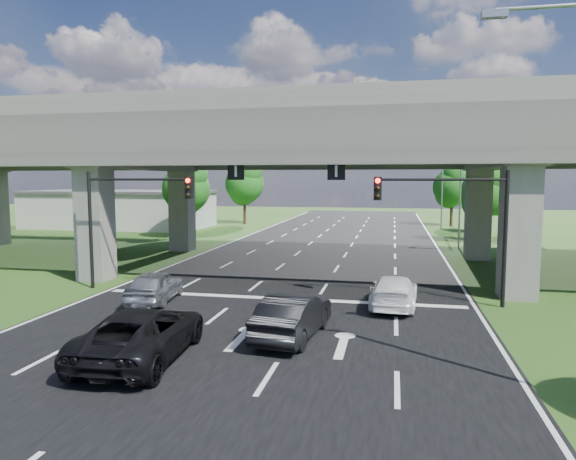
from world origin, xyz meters
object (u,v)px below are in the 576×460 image
(signal_right, at_px, (454,212))
(car_white, at_px, (394,291))
(car_silver, at_px, (155,286))
(car_dark, at_px, (293,316))
(signal_left, at_px, (128,208))
(streetlight_far, at_px, (456,176))
(car_trailing, at_px, (142,334))
(streetlight_beyond, at_px, (439,177))

(signal_right, xyz_separation_m, car_white, (-2.51, -0.94, -3.48))
(car_silver, distance_m, car_dark, 8.20)
(signal_right, height_order, signal_left, same)
(signal_right, relative_size, streetlight_far, 0.60)
(car_trailing, bearing_deg, car_dark, -147.88)
(signal_right, bearing_deg, car_white, -159.44)
(streetlight_beyond, relative_size, car_dark, 2.11)
(car_silver, height_order, car_dark, car_dark)
(car_silver, relative_size, car_trailing, 0.74)
(signal_right, height_order, streetlight_far, streetlight_far)
(streetlight_beyond, bearing_deg, signal_right, -93.61)
(car_dark, bearing_deg, signal_left, -25.58)
(streetlight_far, bearing_deg, car_trailing, -113.16)
(signal_left, bearing_deg, car_trailing, -59.46)
(car_dark, bearing_deg, car_silver, -21.70)
(car_white, bearing_deg, car_dark, 59.34)
(signal_left, distance_m, car_dark, 11.89)
(signal_left, bearing_deg, streetlight_far, 48.22)
(car_white, xyz_separation_m, car_trailing, (-7.72, -8.24, 0.12))
(streetlight_beyond, xyz_separation_m, car_dark, (-8.30, -42.17, -5.04))
(streetlight_beyond, distance_m, car_white, 37.66)
(car_dark, distance_m, car_trailing, 5.21)
(car_white, bearing_deg, signal_left, -0.60)
(car_dark, height_order, car_white, car_dark)
(signal_right, xyz_separation_m, streetlight_far, (2.27, 20.06, 1.66))
(car_silver, relative_size, car_white, 0.91)
(signal_left, height_order, streetlight_far, streetlight_far)
(signal_right, relative_size, car_white, 1.28)
(streetlight_beyond, xyz_separation_m, car_white, (-4.79, -37.00, -5.14))
(streetlight_far, distance_m, streetlight_beyond, 16.00)
(car_white, bearing_deg, car_trailing, 50.38)
(signal_right, relative_size, car_dark, 1.27)
(car_dark, xyz_separation_m, car_white, (3.51, 5.17, -0.10))
(car_white, bearing_deg, streetlight_beyond, -93.87)
(signal_right, distance_m, signal_left, 15.65)
(signal_right, bearing_deg, streetlight_far, 83.53)
(signal_left, relative_size, car_silver, 1.41)
(signal_right, height_order, car_white, signal_right)
(streetlight_far, relative_size, car_silver, 2.35)
(streetlight_beyond, relative_size, car_silver, 2.35)
(car_dark, bearing_deg, streetlight_beyond, -94.28)
(streetlight_beyond, height_order, car_trailing, streetlight_beyond)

